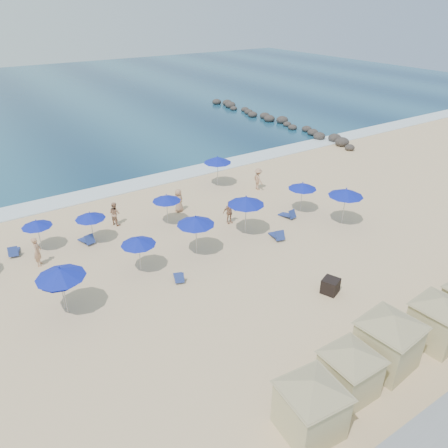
{
  "coord_description": "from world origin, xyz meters",
  "views": [
    {
      "loc": [
        -11.25,
        -16.79,
        13.99
      ],
      "look_at": [
        1.93,
        3.0,
        1.57
      ],
      "focal_mm": 35.0,
      "sensor_mm": 36.0,
      "label": 1
    }
  ],
  "objects_px": {
    "beachgoer_3": "(258,179)",
    "cabana_0": "(312,399)",
    "beachgoer_1": "(115,214)",
    "trash_bin": "(330,286)",
    "umbrella_1": "(60,273)",
    "beachgoer_2": "(229,212)",
    "beachgoer_4": "(179,200)",
    "cabana_3": "(439,314)",
    "umbrella_9": "(217,160)",
    "umbrella_4": "(90,216)",
    "umbrella_3": "(59,278)",
    "umbrella_7": "(166,198)",
    "umbrella_10": "(303,186)",
    "umbrella_2": "(36,224)",
    "cabana_2": "(390,334)",
    "umbrella_8": "(246,201)",
    "umbrella_6": "(196,221)",
    "beachgoer_0": "(37,251)",
    "umbrella_11": "(346,192)",
    "rock_jetty": "(274,120)",
    "umbrella_5": "(138,241)",
    "cabana_1": "(351,365)"
  },
  "relations": [
    {
      "from": "umbrella_1",
      "to": "beachgoer_2",
      "type": "relative_size",
      "value": 1.65
    },
    {
      "from": "cabana_3",
      "to": "umbrella_5",
      "type": "height_order",
      "value": "cabana_3"
    },
    {
      "from": "umbrella_9",
      "to": "beachgoer_4",
      "type": "distance_m",
      "value": 5.83
    },
    {
      "from": "umbrella_2",
      "to": "umbrella_4",
      "type": "bearing_deg",
      "value": -16.37
    },
    {
      "from": "cabana_0",
      "to": "cabana_3",
      "type": "height_order",
      "value": "same"
    },
    {
      "from": "umbrella_10",
      "to": "umbrella_11",
      "type": "distance_m",
      "value": 3.24
    },
    {
      "from": "umbrella_1",
      "to": "beachgoer_3",
      "type": "distance_m",
      "value": 18.98
    },
    {
      "from": "beachgoer_3",
      "to": "cabana_0",
      "type": "bearing_deg",
      "value": 154.12
    },
    {
      "from": "cabana_3",
      "to": "umbrella_7",
      "type": "relative_size",
      "value": 1.94
    },
    {
      "from": "cabana_2",
      "to": "beachgoer_2",
      "type": "distance_m",
      "value": 14.7
    },
    {
      "from": "umbrella_6",
      "to": "umbrella_2",
      "type": "bearing_deg",
      "value": 143.4
    },
    {
      "from": "umbrella_4",
      "to": "umbrella_9",
      "type": "height_order",
      "value": "umbrella_9"
    },
    {
      "from": "umbrella_2",
      "to": "umbrella_10",
      "type": "height_order",
      "value": "umbrella_10"
    },
    {
      "from": "beachgoer_2",
      "to": "umbrella_3",
      "type": "bearing_deg",
      "value": -159.86
    },
    {
      "from": "beachgoer_1",
      "to": "beachgoer_2",
      "type": "distance_m",
      "value": 7.84
    },
    {
      "from": "beachgoer_1",
      "to": "beachgoer_3",
      "type": "distance_m",
      "value": 11.98
    },
    {
      "from": "umbrella_2",
      "to": "umbrella_6",
      "type": "relative_size",
      "value": 0.8
    },
    {
      "from": "cabana_0",
      "to": "umbrella_10",
      "type": "xyz_separation_m",
      "value": [
        12.21,
        13.73,
        0.46
      ]
    },
    {
      "from": "umbrella_6",
      "to": "umbrella_5",
      "type": "bearing_deg",
      "value": 177.94
    },
    {
      "from": "umbrella_2",
      "to": "umbrella_7",
      "type": "xyz_separation_m",
      "value": [
        8.16,
        -1.22,
        0.12
      ]
    },
    {
      "from": "beachgoer_0",
      "to": "beachgoer_4",
      "type": "height_order",
      "value": "beachgoer_0"
    },
    {
      "from": "umbrella_3",
      "to": "umbrella_10",
      "type": "bearing_deg",
      "value": 6.04
    },
    {
      "from": "umbrella_5",
      "to": "umbrella_8",
      "type": "bearing_deg",
      "value": 2.22
    },
    {
      "from": "umbrella_11",
      "to": "beachgoer_2",
      "type": "bearing_deg",
      "value": 145.7
    },
    {
      "from": "trash_bin",
      "to": "umbrella_1",
      "type": "relative_size",
      "value": 0.3
    },
    {
      "from": "umbrella_3",
      "to": "umbrella_10",
      "type": "distance_m",
      "value": 17.68
    },
    {
      "from": "umbrella_4",
      "to": "beachgoer_1",
      "type": "relative_size",
      "value": 1.31
    },
    {
      "from": "cabana_3",
      "to": "umbrella_3",
      "type": "relative_size",
      "value": 1.98
    },
    {
      "from": "cabana_1",
      "to": "umbrella_3",
      "type": "distance_m",
      "value": 13.88
    },
    {
      "from": "cabana_0",
      "to": "rock_jetty",
      "type": "bearing_deg",
      "value": 52.17
    },
    {
      "from": "umbrella_7",
      "to": "umbrella_6",
      "type": "bearing_deg",
      "value": -94.7
    },
    {
      "from": "cabana_2",
      "to": "umbrella_9",
      "type": "distance_m",
      "value": 21.3
    },
    {
      "from": "cabana_1",
      "to": "cabana_3",
      "type": "distance_m",
      "value": 5.48
    },
    {
      "from": "cabana_2",
      "to": "umbrella_4",
      "type": "height_order",
      "value": "cabana_2"
    },
    {
      "from": "umbrella_7",
      "to": "beachgoer_3",
      "type": "bearing_deg",
      "value": 8.68
    },
    {
      "from": "beachgoer_2",
      "to": "beachgoer_4",
      "type": "height_order",
      "value": "beachgoer_4"
    },
    {
      "from": "cabana_1",
      "to": "umbrella_10",
      "type": "xyz_separation_m",
      "value": [
        9.76,
        13.32,
        0.56
      ]
    },
    {
      "from": "beachgoer_2",
      "to": "beachgoer_0",
      "type": "bearing_deg",
      "value": 177.16
    },
    {
      "from": "umbrella_6",
      "to": "beachgoer_1",
      "type": "height_order",
      "value": "umbrella_6"
    },
    {
      "from": "cabana_1",
      "to": "beachgoer_0",
      "type": "height_order",
      "value": "cabana_1"
    },
    {
      "from": "umbrella_6",
      "to": "umbrella_8",
      "type": "height_order",
      "value": "umbrella_8"
    },
    {
      "from": "umbrella_2",
      "to": "umbrella_4",
      "type": "relative_size",
      "value": 0.97
    },
    {
      "from": "umbrella_3",
      "to": "umbrella_2",
      "type": "bearing_deg",
      "value": 86.1
    },
    {
      "from": "cabana_3",
      "to": "umbrella_4",
      "type": "height_order",
      "value": "cabana_3"
    },
    {
      "from": "cabana_3",
      "to": "umbrella_9",
      "type": "distance_m",
      "value": 21.12
    },
    {
      "from": "umbrella_8",
      "to": "beachgoer_3",
      "type": "xyz_separation_m",
      "value": [
        5.28,
        5.49,
        -1.49
      ]
    },
    {
      "from": "umbrella_1",
      "to": "beachgoer_0",
      "type": "bearing_deg",
      "value": 91.01
    },
    {
      "from": "beachgoer_2",
      "to": "beachgoer_4",
      "type": "distance_m",
      "value": 4.1
    },
    {
      "from": "umbrella_1",
      "to": "umbrella_3",
      "type": "relative_size",
      "value": 1.25
    },
    {
      "from": "cabana_2",
      "to": "beachgoer_3",
      "type": "relative_size",
      "value": 2.6
    }
  ]
}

